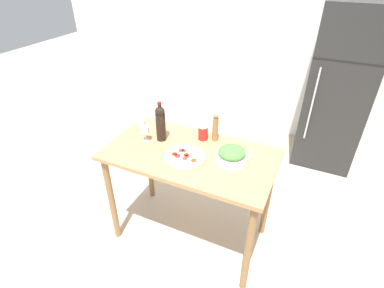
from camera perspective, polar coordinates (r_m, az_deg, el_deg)
ground_plane at (r=2.98m, az=-0.31°, el=-16.59°), size 14.00×14.00×0.00m
wall_back at (r=4.23m, az=13.74°, el=18.85°), size 6.40×0.06×2.60m
refrigerator at (r=3.87m, az=26.18°, el=9.45°), size 0.67×0.74×1.88m
prep_counter at (r=2.43m, az=-0.37°, el=-4.26°), size 1.34×0.74×0.93m
wine_bottle at (r=2.45m, az=-6.00°, el=4.09°), size 0.08×0.08×0.34m
wine_glass_near at (r=2.48m, az=-8.90°, el=2.58°), size 0.07×0.07×0.14m
wine_glass_far at (r=2.60m, az=-9.56°, el=4.03°), size 0.07×0.07×0.14m
pepper_mill at (r=2.46m, az=4.47°, el=3.09°), size 0.05×0.05×0.24m
salad_bowl at (r=2.25m, az=7.57°, el=-2.08°), size 0.24×0.24×0.12m
homemade_pizza at (r=2.27m, az=-1.39°, el=-2.55°), size 0.32×0.32×0.03m
salt_canister at (r=2.49m, az=2.12°, el=2.23°), size 0.08×0.08×0.13m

